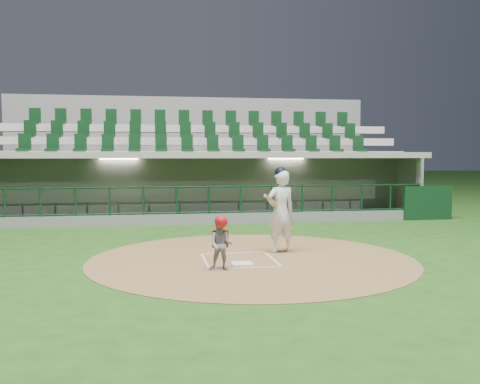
% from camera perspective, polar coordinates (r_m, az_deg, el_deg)
% --- Properties ---
extents(ground, '(120.00, 120.00, 0.00)m').
position_cam_1_polar(ground, '(12.05, -0.32, -7.06)').
color(ground, '#1F4A15').
rests_on(ground, ground).
extents(dirt_circle, '(7.20, 7.20, 0.01)m').
position_cam_1_polar(dirt_circle, '(11.91, 1.27, -7.17)').
color(dirt_circle, brown).
rests_on(dirt_circle, ground).
extents(home_plate, '(0.43, 0.43, 0.02)m').
position_cam_1_polar(home_plate, '(11.37, 0.24, -7.62)').
color(home_plate, white).
rests_on(home_plate, dirt_circle).
extents(batter_box_chalk, '(1.55, 1.80, 0.01)m').
position_cam_1_polar(batter_box_chalk, '(11.76, -0.09, -7.26)').
color(batter_box_chalk, white).
rests_on(batter_box_chalk, ground).
extents(dugout_structure, '(16.40, 3.70, 3.00)m').
position_cam_1_polar(dugout_structure, '(19.64, -3.76, 0.04)').
color(dugout_structure, slate).
rests_on(dugout_structure, ground).
extents(seating_deck, '(17.00, 6.72, 5.15)m').
position_cam_1_polar(seating_deck, '(22.68, -4.66, 1.74)').
color(seating_deck, slate).
rests_on(seating_deck, ground).
extents(batter, '(0.93, 0.95, 2.01)m').
position_cam_1_polar(batter, '(12.59, 4.34, -1.94)').
color(batter, white).
rests_on(batter, dirt_circle).
extents(catcher, '(0.58, 0.51, 1.10)m').
position_cam_1_polar(catcher, '(10.68, -2.02, -5.42)').
color(catcher, gray).
rests_on(catcher, dirt_circle).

